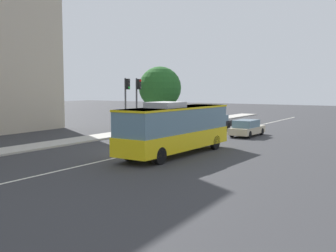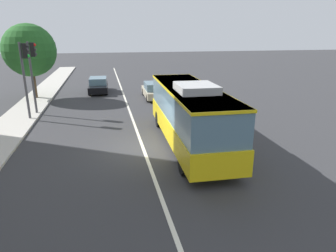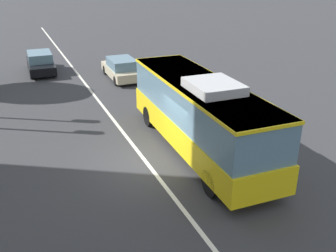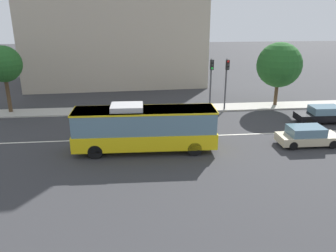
# 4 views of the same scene
# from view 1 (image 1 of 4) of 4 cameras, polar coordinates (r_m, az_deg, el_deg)

# --- Properties ---
(ground_plane) EXTENTS (160.00, 160.00, 0.00)m
(ground_plane) POSITION_cam_1_polar(r_m,az_deg,el_deg) (27.92, -3.57, -3.61)
(ground_plane) COLOR #333335
(sidewalk_kerb) EXTENTS (80.00, 2.56, 0.14)m
(sidewalk_kerb) POSITION_cam_1_polar(r_m,az_deg,el_deg) (33.00, -14.58, -2.25)
(sidewalk_kerb) COLOR #B2ADA3
(sidewalk_kerb) RESTS_ON ground_plane
(lane_centre_line) EXTENTS (76.00, 0.16, 0.01)m
(lane_centre_line) POSITION_cam_1_polar(r_m,az_deg,el_deg) (27.92, -3.57, -3.60)
(lane_centre_line) COLOR silver
(lane_centre_line) RESTS_ON ground_plane
(transit_bus) EXTENTS (10.07, 2.78, 3.46)m
(transit_bus) POSITION_cam_1_polar(r_m,az_deg,el_deg) (26.52, 1.06, -0.13)
(transit_bus) COLOR yellow
(transit_bus) RESTS_ON ground_plane
(sedan_black) EXTENTS (4.55, 1.92, 1.46)m
(sedan_black) POSITION_cam_1_polar(r_m,az_deg,el_deg) (43.07, 6.61, 0.52)
(sedan_black) COLOR black
(sedan_black) RESTS_ON ground_plane
(sedan_beige) EXTENTS (4.52, 1.87, 1.46)m
(sedan_beige) POSITION_cam_1_polar(r_m,az_deg,el_deg) (37.39, 10.90, -0.28)
(sedan_beige) COLOR #C6B793
(sedan_beige) RESTS_ON ground_plane
(traffic_light_near_corner) EXTENTS (0.33, 0.62, 5.20)m
(traffic_light_near_corner) POSITION_cam_1_polar(r_m,az_deg,el_deg) (37.30, -5.76, 4.14)
(traffic_light_near_corner) COLOR #47474C
(traffic_light_near_corner) RESTS_ON ground_plane
(traffic_light_mid_block) EXTENTS (0.32, 0.62, 5.20)m
(traffic_light_mid_block) POSITION_cam_1_polar(r_m,az_deg,el_deg) (38.38, -4.21, 4.19)
(traffic_light_mid_block) COLOR #47474C
(traffic_light_mid_block) RESTS_ON ground_plane
(street_tree_kerbside_right) EXTENTS (4.53, 4.53, 6.58)m
(street_tree_kerbside_right) POSITION_cam_1_polar(r_m,az_deg,el_deg) (43.87, -1.13, 5.32)
(street_tree_kerbside_right) COLOR #4C3823
(street_tree_kerbside_right) RESTS_ON ground_plane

